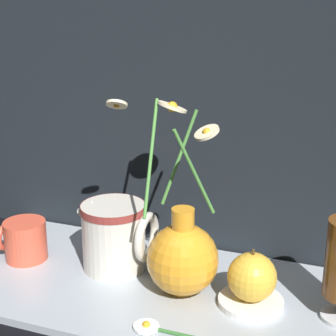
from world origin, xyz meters
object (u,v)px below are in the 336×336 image
Objects in this scene: yellow_mug at (24,240)px; ceramic_pitcher at (115,233)px; orange_fruit at (253,276)px; vase_with_flowers at (183,254)px.

yellow_mug is 0.63× the size of ceramic_pitcher.
yellow_mug is at bearing 179.26° from orange_fruit.
yellow_mug is at bearing 178.75° from vase_with_flowers.
orange_fruit reaches higher than yellow_mug.
ceramic_pitcher is at bearing 165.89° from vase_with_flowers.
vase_with_flowers is 0.13m from ceramic_pitcher.
ceramic_pitcher is 1.62× the size of orange_fruit.
orange_fruit is (0.11, 0.00, -0.02)m from vase_with_flowers.
ceramic_pitcher is (0.16, 0.03, 0.03)m from yellow_mug.
ceramic_pitcher is (-0.13, 0.03, -0.00)m from vase_with_flowers.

